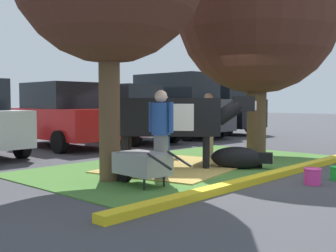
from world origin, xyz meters
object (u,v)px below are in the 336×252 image
object	(u,v)px
bucket_pink	(312,176)
sedan_silver	(126,114)
sedan_red	(60,116)
suv_black	(211,105)
calf_lying	(238,158)
cow_holstein	(171,117)
wheelbarrow	(141,164)
person_handler	(208,123)
person_visitor_far	(165,124)
suv_dark_grey	(175,105)
person_visitor_near	(161,132)
shade_tree_right	(258,13)

from	to	relation	value
bucket_pink	sedan_silver	world-z (taller)	sedan_silver
sedan_red	suv_black	bearing A→B (deg)	-0.25
calf_lying	sedan_red	size ratio (longest dim) A/B	0.29
cow_holstein	wheelbarrow	distance (m)	2.17
person_handler	suv_black	bearing A→B (deg)	36.33
cow_holstein	person_visitor_far	world-z (taller)	person_visitor_far
wheelbarrow	suv_dark_grey	world-z (taller)	suv_dark_grey
suv_black	sedan_silver	bearing A→B (deg)	-177.73
cow_holstein	suv_dark_grey	distance (m)	7.82
calf_lying	person_visitor_near	xyz separation A→B (m)	(-2.07, 0.30, 0.65)
person_visitor_far	bucket_pink	xyz separation A→B (m)	(-0.94, -4.40, -0.71)
person_visitor_far	wheelbarrow	xyz separation A→B (m)	(-3.08, -2.35, -0.47)
sedan_red	wheelbarrow	bearing A→B (deg)	-111.83
person_handler	suv_dark_grey	xyz separation A→B (m)	(4.01, 4.71, 0.38)
calf_lying	shade_tree_right	bearing A→B (deg)	22.09
person_handler	suv_black	xyz separation A→B (m)	(6.70, 4.93, 0.38)
calf_lying	suv_black	world-z (taller)	suv_black
person_visitor_far	sedan_red	xyz separation A→B (m)	(-0.54, 4.00, 0.13)
person_handler	cow_holstein	bearing A→B (deg)	-167.33
wheelbarrow	person_visitor_near	bearing A→B (deg)	10.65
sedan_red	sedan_silver	size ratio (longest dim) A/B	1.00
shade_tree_right	sedan_silver	xyz separation A→B (m)	(0.19, 5.40, -2.76)
person_visitor_near	sedan_red	xyz separation A→B (m)	(1.95, 6.24, 0.10)
shade_tree_right	sedan_red	xyz separation A→B (m)	(-2.33, 5.65, -2.76)
cow_holstein	suv_dark_grey	size ratio (longest dim) A/B	0.57
shade_tree_right	person_visitor_near	xyz separation A→B (m)	(-4.28, -0.59, -2.86)
person_visitor_far	wheelbarrow	distance (m)	3.90
wheelbarrow	person_visitor_far	bearing A→B (deg)	37.34
sedan_red	suv_dark_grey	xyz separation A→B (m)	(5.16, -0.26, 0.29)
person_visitor_far	sedan_red	distance (m)	4.04
wheelbarrow	sedan_red	xyz separation A→B (m)	(2.55, 6.35, 0.60)
shade_tree_right	suv_black	size ratio (longest dim) A/B	1.27
person_visitor_far	bucket_pink	world-z (taller)	person_visitor_far
person_visitor_near	sedan_silver	xyz separation A→B (m)	(4.47, 6.00, 0.10)
shade_tree_right	person_handler	bearing A→B (deg)	150.15
calf_lying	suv_dark_grey	xyz separation A→B (m)	(5.03, 6.29, 1.03)
person_visitor_near	suv_dark_grey	world-z (taller)	suv_dark_grey
suv_dark_grey	shade_tree_right	bearing A→B (deg)	-117.64
cow_holstein	wheelbarrow	world-z (taller)	cow_holstein
cow_holstein	sedan_silver	xyz separation A→B (m)	(3.26, 5.14, -0.11)
wheelbarrow	calf_lying	bearing A→B (deg)	-4.07
person_visitor_near	wheelbarrow	size ratio (longest dim) A/B	1.02
person_handler	person_visitor_far	distance (m)	1.14
wheelbarrow	bucket_pink	xyz separation A→B (m)	(2.14, -2.05, -0.24)
cow_holstein	sedan_silver	size ratio (longest dim) A/B	0.60
person_handler	sedan_red	bearing A→B (deg)	102.97
person_handler	wheelbarrow	distance (m)	3.97
cow_holstein	bucket_pink	world-z (taller)	cow_holstein
cow_holstein	bucket_pink	bearing A→B (deg)	-83.67
person_handler	sedan_silver	world-z (taller)	sedan_silver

